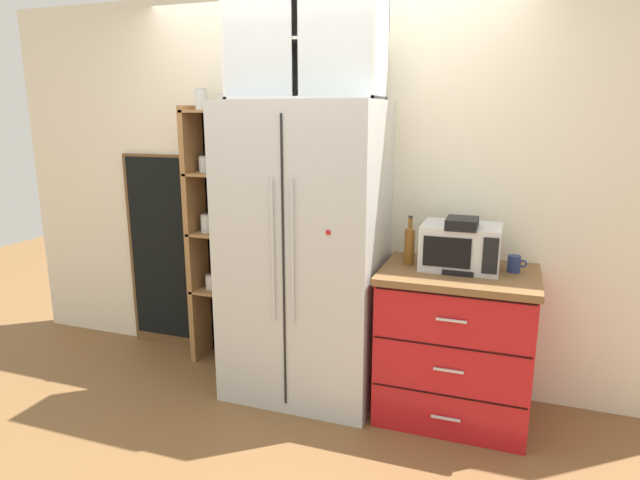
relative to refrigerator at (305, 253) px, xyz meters
The scene contains 12 objects.
ground_plane 0.93m from the refrigerator, 90.00° to the right, with size 10.65×10.65×0.00m, color brown.
wall_back_cream 0.52m from the refrigerator, 90.00° to the left, with size 4.96×0.10×2.55m, color silver.
refrigerator is the anchor object (origin of this frame).
pantry_shelf_column 0.78m from the refrigerator, 159.87° to the left, with size 0.46×0.29×1.94m.
counter_cabinet 1.05m from the refrigerator, ahead, with size 0.88×0.66×0.90m.
microwave 0.94m from the refrigerator, ahead, with size 0.44×0.33×0.26m.
coffee_maker 0.95m from the refrigerator, ahead, with size 0.17×0.20×0.31m.
mug_navy 1.24m from the refrigerator, ahead, with size 0.11×0.07×0.10m.
bottle_amber 0.65m from the refrigerator, ahead, with size 0.06×0.06×0.29m.
bottle_green 0.95m from the refrigerator, ahead, with size 0.06×0.06×0.25m.
upper_cabinet 1.26m from the refrigerator, 90.00° to the left, with size 0.91×0.32×0.66m.
chalkboard_menu 1.33m from the refrigerator, 166.36° to the left, with size 0.60×0.04×1.49m.
Camera 1 is at (1.18, -3.03, 1.78)m, focal length 30.31 mm.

